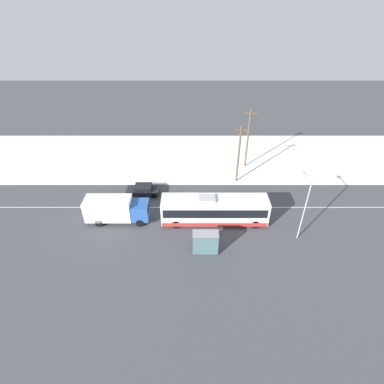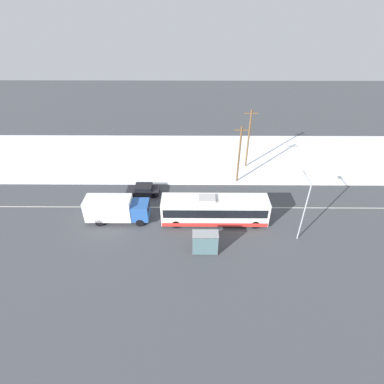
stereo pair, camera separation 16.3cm
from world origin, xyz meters
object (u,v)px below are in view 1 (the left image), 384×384
at_px(sedan_car, 143,190).
at_px(utility_pole_roadside, 239,154).
at_px(box_truck, 116,209).
at_px(city_bus, 215,210).
at_px(streetlamp, 304,201).
at_px(utility_pole_snowlot, 248,138).
at_px(bus_shelter, 206,241).
at_px(pedestrian_at_stop, 205,237).

distance_m(sedan_car, utility_pole_roadside, 13.16).
bearing_deg(sedan_car, utility_pole_roadside, -165.57).
bearing_deg(sedan_car, box_truck, 66.43).
relative_size(city_bus, streetlamp, 1.71).
bearing_deg(utility_pole_snowlot, box_truck, -142.67).
height_order(utility_pole_roadside, utility_pole_snowlot, utility_pole_snowlot).
xyz_separation_m(box_truck, streetlamp, (19.68, -2.31, 2.78)).
relative_size(box_truck, bus_shelter, 2.75).
relative_size(streetlamp, utility_pole_roadside, 0.86).
distance_m(city_bus, box_truck, 10.99).
bearing_deg(utility_pole_roadside, box_truck, -150.17).
bearing_deg(bus_shelter, box_truck, 152.37).
bearing_deg(bus_shelter, pedestrian_at_stop, 91.48).
bearing_deg(box_truck, city_bus, -0.80).
xyz_separation_m(sedan_car, utility_pole_snowlot, (14.08, 7.28, 3.77)).
height_order(box_truck, streetlamp, streetlamp).
bearing_deg(sedan_car, city_bus, 148.55).
bearing_deg(city_bus, streetlamp, -13.91).
xyz_separation_m(city_bus, utility_pole_roadside, (3.57, 8.50, 2.57)).
bearing_deg(pedestrian_at_stop, bus_shelter, -88.52).
bearing_deg(utility_pole_roadside, bus_shelter, -109.36).
relative_size(city_bus, bus_shelter, 4.60).
xyz_separation_m(sedan_car, utility_pole_roadside, (12.30, 3.16, 3.44)).
relative_size(pedestrian_at_stop, utility_pole_snowlot, 0.18).
height_order(streetlamp, utility_pole_snowlot, utility_pole_snowlot).
distance_m(box_truck, sedan_car, 5.73).
bearing_deg(pedestrian_at_stop, sedan_car, 129.68).
relative_size(city_bus, sedan_car, 2.88).
bearing_deg(box_truck, utility_pole_roadside, 29.83).
height_order(box_truck, utility_pole_roadside, utility_pole_roadside).
distance_m(bus_shelter, utility_pole_roadside, 14.52).
xyz_separation_m(bus_shelter, utility_pole_roadside, (4.74, 13.49, 2.52)).
xyz_separation_m(box_truck, utility_pole_snowlot, (16.34, 12.46, 2.87)).
bearing_deg(bus_shelter, utility_pole_roadside, 70.64).
height_order(bus_shelter, utility_pole_roadside, utility_pole_roadside).
height_order(city_bus, box_truck, city_bus).
relative_size(box_truck, pedestrian_at_stop, 4.42).
distance_m(utility_pole_roadside, utility_pole_snowlot, 4.49).
xyz_separation_m(city_bus, pedestrian_at_stop, (-1.20, -3.73, -0.64)).
bearing_deg(bus_shelter, streetlamp, 16.03).
xyz_separation_m(city_bus, sedan_car, (-8.73, 5.34, -0.87)).
relative_size(box_truck, sedan_car, 1.72).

